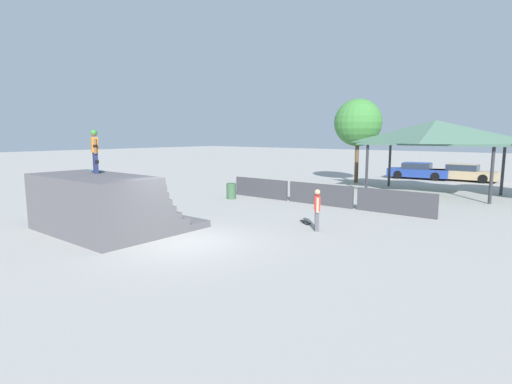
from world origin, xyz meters
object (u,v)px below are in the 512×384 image
object	(u,v)px
parked_car_tan	(464,173)
skateboard_on_deck	(96,171)
skater_on_deck	(95,148)
trash_bin	(231,191)
parked_car_blue	(418,171)
bystander_walking	(317,208)
tree_beside_pavilion	(358,123)
skateboard_on_ground	(306,222)

from	to	relation	value
parked_car_tan	skateboard_on_deck	bearing A→B (deg)	-107.39
skater_on_deck	trash_bin	size ratio (longest dim) A/B	1.88
parked_car_tan	skater_on_deck	bearing A→B (deg)	-106.58
skater_on_deck	skateboard_on_deck	world-z (taller)	skater_on_deck
skater_on_deck	parked_car_blue	distance (m)	25.29
parked_car_blue	skater_on_deck	bearing A→B (deg)	-105.42
skater_on_deck	skateboard_on_deck	xyz separation A→B (m)	(-0.33, 0.19, -0.86)
bystander_walking	skateboard_on_deck	bearing A→B (deg)	90.79
tree_beside_pavilion	trash_bin	size ratio (longest dim) A/B	7.06
skateboard_on_deck	parked_car_blue	size ratio (longest dim) A/B	0.17
bystander_walking	parked_car_blue	world-z (taller)	bystander_walking
skater_on_deck	parked_car_blue	size ratio (longest dim) A/B	0.34
skater_on_deck	tree_beside_pavilion	world-z (taller)	tree_beside_pavilion
parked_car_blue	trash_bin	bearing A→B (deg)	-112.19
bystander_walking	parked_car_blue	bearing A→B (deg)	-25.53
skateboard_on_deck	skater_on_deck	bearing A→B (deg)	-28.63
skateboard_on_deck	parked_car_tan	world-z (taller)	skateboard_on_deck
skateboard_on_ground	parked_car_tan	size ratio (longest dim) A/B	0.16
skateboard_on_ground	trash_bin	world-z (taller)	trash_bin
skateboard_on_ground	parked_car_blue	xyz separation A→B (m)	(-1.68, 19.37, 0.55)
skateboard_on_deck	tree_beside_pavilion	world-z (taller)	tree_beside_pavilion
parked_car_tan	parked_car_blue	bearing A→B (deg)	-170.80
skater_on_deck	bystander_walking	size ratio (longest dim) A/B	1.05
skater_on_deck	skateboard_on_ground	distance (m)	8.40
skateboard_on_deck	tree_beside_pavilion	xyz separation A→B (m)	(1.67, 19.11, 2.19)
tree_beside_pavilion	trash_bin	distance (m)	11.97
skateboard_on_deck	tree_beside_pavilion	distance (m)	19.31
trash_bin	bystander_walking	bearing A→B (deg)	-24.86
bystander_walking	parked_car_tan	world-z (taller)	bystander_walking
tree_beside_pavilion	parked_car_tan	bearing A→B (deg)	46.47
trash_bin	parked_car_tan	distance (m)	18.97
skateboard_on_deck	parked_car_blue	xyz separation A→B (m)	(4.31, 24.67, -1.51)
tree_beside_pavilion	skateboard_on_deck	bearing A→B (deg)	-94.99
trash_bin	parked_car_blue	bearing A→B (deg)	74.14
trash_bin	skater_on_deck	bearing A→B (deg)	-84.67
skater_on_deck	tree_beside_pavilion	bearing A→B (deg)	110.11
bystander_walking	skateboard_on_ground	xyz separation A→B (m)	(-0.91, 0.70, -0.78)
trash_bin	parked_car_blue	world-z (taller)	parked_car_blue
skateboard_on_deck	skateboard_on_ground	bearing A→B (deg)	42.58
skateboard_on_deck	parked_car_blue	bearing A→B (deg)	81.18
parked_car_blue	parked_car_tan	distance (m)	3.22
bystander_walking	parked_car_tan	bearing A→B (deg)	-34.50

